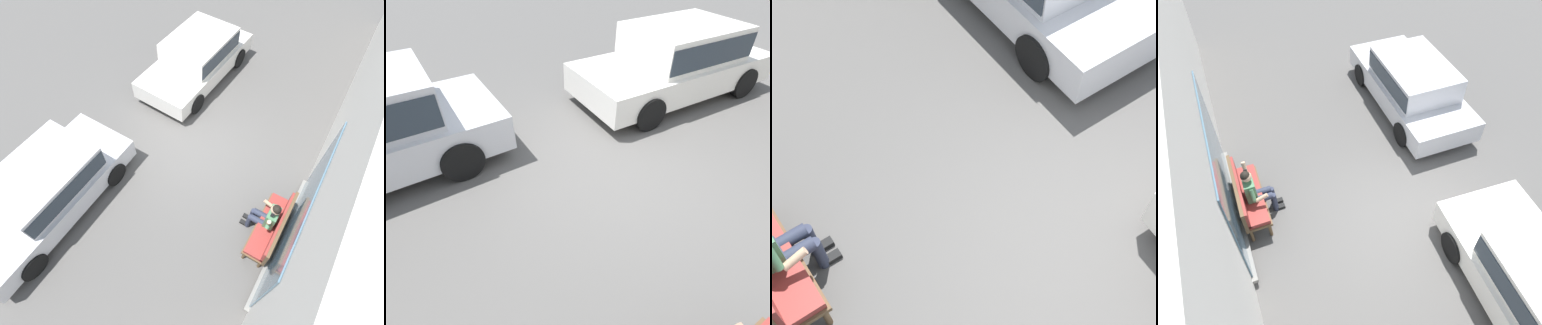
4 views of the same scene
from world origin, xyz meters
The scene contains 5 objects.
ground_plane centered at (0.00, 0.00, 0.00)m, with size 60.00×60.00×0.00m, color #565451.
building_facade centered at (0.01, 3.40, 2.40)m, with size 18.00×0.51×4.82m.
bench centered at (1.38, 2.90, 0.60)m, with size 1.71×0.55×1.03m.
person_on_phone centered at (1.30, 2.67, 0.72)m, with size 0.73×0.74×1.36m.
parked_car_mid centered at (3.34, -2.11, 0.81)m, with size 4.49×1.98×1.49m.
Camera 4 is at (-3.90, 2.60, 7.01)m, focal length 35.00 mm.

